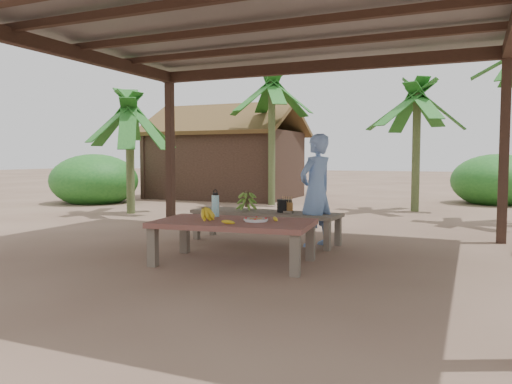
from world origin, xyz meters
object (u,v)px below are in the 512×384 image
at_px(work_table, 234,226).
at_px(bench, 265,215).
at_px(cooking_pot, 284,206).
at_px(woman, 316,190).
at_px(ripe_banana_bunch, 203,213).
at_px(plate, 256,220).
at_px(water_flask, 215,205).

distance_m(work_table, bench, 1.51).
distance_m(work_table, cooking_pot, 1.49).
xyz_separation_m(cooking_pot, woman, (0.47, -0.03, 0.24)).
xyz_separation_m(work_table, ripe_banana_bunch, (-0.37, -0.07, 0.15)).
relative_size(work_table, cooking_pot, 9.22).
height_order(ripe_banana_bunch, plate, ripe_banana_bunch).
bearing_deg(work_table, woman, 62.99).
bearing_deg(plate, bench, 108.69).
bearing_deg(cooking_pot, ripe_banana_bunch, -105.82).
distance_m(ripe_banana_bunch, cooking_pot, 1.62).
height_order(work_table, bench, work_table).
relative_size(work_table, plate, 6.78).
relative_size(plate, cooking_pot, 1.36).
bearing_deg(woman, work_table, 5.18).
bearing_deg(bench, cooking_pot, 3.80).
bearing_deg(plate, ripe_banana_bunch, -170.35).
height_order(water_flask, cooking_pot, water_flask).
xyz_separation_m(work_table, cooking_pot, (0.07, 1.49, 0.10)).
relative_size(ripe_banana_bunch, woman, 0.17).
bearing_deg(woman, ripe_banana_bunch, -5.19).
distance_m(bench, woman, 0.86).
height_order(bench, cooking_pot, cooking_pot).
distance_m(work_table, water_flask, 0.52).
height_order(ripe_banana_bunch, woman, woman).
height_order(bench, water_flask, water_flask).
bearing_deg(woman, cooking_pot, -67.42).
height_order(work_table, water_flask, water_flask).
height_order(bench, woman, woman).
distance_m(plate, water_flask, 0.71).
bearing_deg(ripe_banana_bunch, plate, 9.65).
bearing_deg(water_flask, cooking_pot, 69.01).
height_order(ripe_banana_bunch, water_flask, water_flask).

